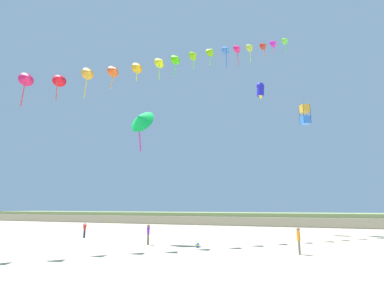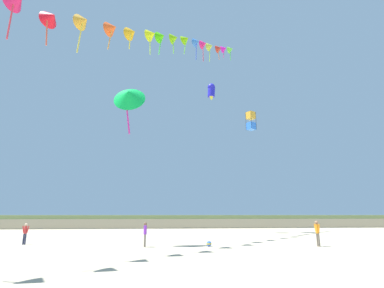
% 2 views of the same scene
% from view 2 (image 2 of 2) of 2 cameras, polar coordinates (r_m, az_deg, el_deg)
% --- Properties ---
extents(ground_plane, '(240.00, 240.00, 0.00)m').
position_cam_2_polar(ground_plane, '(13.04, 2.32, -22.78)').
color(ground_plane, tan).
extents(dune_ridge, '(120.00, 12.33, 2.07)m').
position_cam_2_polar(dune_ridge, '(55.36, -4.48, -14.42)').
color(dune_ridge, tan).
rests_on(dune_ridge, ground).
extents(person_near_left, '(0.54, 0.21, 1.52)m').
position_cam_2_polar(person_near_left, '(26.24, -29.18, -14.45)').
color(person_near_left, '#282D4C').
rests_on(person_near_left, ground).
extents(person_near_right, '(0.22, 0.57, 1.63)m').
position_cam_2_polar(person_near_right, '(21.71, -8.93, -16.33)').
color(person_near_right, '#726656').
rests_on(person_near_right, ground).
extents(person_mid_center, '(0.24, 0.61, 1.73)m').
position_cam_2_polar(person_mid_center, '(23.47, 22.78, -15.12)').
color(person_mid_center, '#726656').
rests_on(person_mid_center, ground).
extents(kite_banner_string, '(23.37, 33.28, 27.53)m').
position_cam_2_polar(kite_banner_string, '(29.18, -6.94, 19.87)').
color(kite_banner_string, '#131BDB').
extents(large_kite_low_lead, '(2.68, 2.09, 4.50)m').
position_cam_2_polar(large_kite_low_lead, '(24.42, -11.95, 9.05)').
color(large_kite_low_lead, '#10BF49').
extents(large_kite_mid_trail, '(1.35, 1.35, 2.50)m').
position_cam_2_polar(large_kite_mid_trail, '(41.46, 11.15, 4.33)').
color(large_kite_mid_trail, '#3376E9').
extents(large_kite_high_solo, '(1.43, 1.39, 2.40)m').
position_cam_2_polar(large_kite_high_solo, '(41.63, 3.70, 10.00)').
color(large_kite_high_solo, '#2322C4').
extents(beach_ball, '(0.36, 0.36, 0.36)m').
position_cam_2_polar(beach_ball, '(21.93, 3.25, -18.44)').
color(beach_ball, blue).
rests_on(beach_ball, ground).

